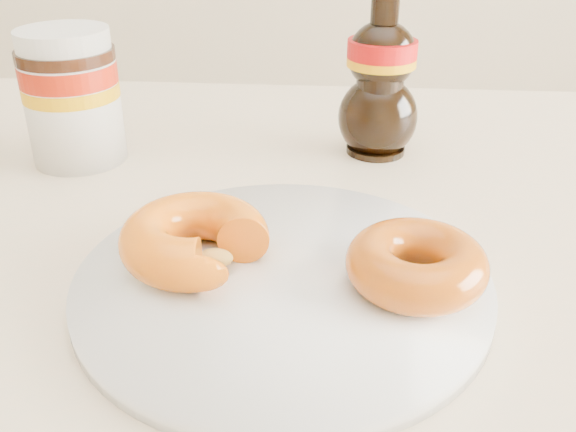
# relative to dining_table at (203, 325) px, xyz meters

# --- Properties ---
(dining_table) EXTENTS (1.40, 0.90, 0.75)m
(dining_table) POSITION_rel_dining_table_xyz_m (0.00, 0.00, 0.00)
(dining_table) COLOR beige
(dining_table) RESTS_ON ground
(plate) EXTENTS (0.30, 0.30, 0.01)m
(plate) POSITION_rel_dining_table_xyz_m (0.08, -0.06, 0.09)
(plate) COLOR white
(plate) RESTS_ON dining_table
(donut_bitten) EXTENTS (0.12, 0.12, 0.04)m
(donut_bitten) POSITION_rel_dining_table_xyz_m (0.01, -0.05, 0.12)
(donut_bitten) COLOR orange
(donut_bitten) RESTS_ON plate
(donut_whole) EXTENTS (0.12, 0.12, 0.03)m
(donut_whole) POSITION_rel_dining_table_xyz_m (0.17, -0.07, 0.12)
(donut_whole) COLOR #944909
(donut_whole) RESTS_ON plate
(nutella_jar) EXTENTS (0.10, 0.10, 0.14)m
(nutella_jar) POSITION_rel_dining_table_xyz_m (-0.16, 0.17, 0.16)
(nutella_jar) COLOR white
(nutella_jar) RESTS_ON dining_table
(syrup_bottle) EXTENTS (0.09, 0.08, 0.16)m
(syrup_bottle) POSITION_rel_dining_table_xyz_m (0.15, 0.21, 0.17)
(syrup_bottle) COLOR black
(syrup_bottle) RESTS_ON dining_table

